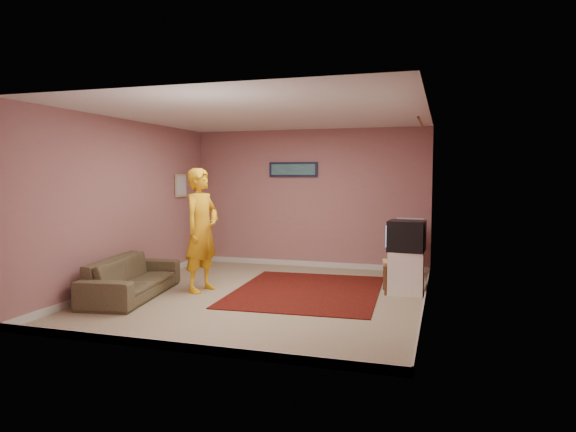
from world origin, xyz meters
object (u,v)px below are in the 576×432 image
(tv_cabinet, at_px, (406,272))
(chair_a, at_px, (409,244))
(chair_b, at_px, (397,255))
(crt_tv, at_px, (406,236))
(sofa, at_px, (132,277))
(person, at_px, (202,230))

(tv_cabinet, distance_m, chair_a, 1.21)
(chair_b, bearing_deg, crt_tv, 76.65)
(crt_tv, relative_size, sofa, 0.29)
(crt_tv, height_order, chair_a, crt_tv)
(tv_cabinet, height_order, sofa, tv_cabinet)
(chair_b, bearing_deg, chair_a, 165.50)
(tv_cabinet, xyz_separation_m, person, (-2.95, -0.71, 0.61))
(sofa, bearing_deg, tv_cabinet, -79.77)
(chair_a, height_order, sofa, chair_a)
(sofa, bearing_deg, person, -61.33)
(tv_cabinet, distance_m, person, 3.10)
(chair_a, distance_m, sofa, 4.49)
(crt_tv, bearing_deg, chair_a, 95.69)
(chair_a, distance_m, chair_b, 1.17)
(chair_a, relative_size, chair_b, 1.04)
(tv_cabinet, height_order, crt_tv, crt_tv)
(crt_tv, distance_m, chair_b, 0.32)
(tv_cabinet, xyz_separation_m, chair_b, (-0.13, 0.01, 0.25))
(crt_tv, relative_size, chair_a, 1.06)
(chair_b, bearing_deg, person, -85.51)
(chair_a, xyz_separation_m, chair_b, (-0.10, -1.17, -0.02))
(crt_tv, xyz_separation_m, chair_a, (-0.03, 1.18, -0.27))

